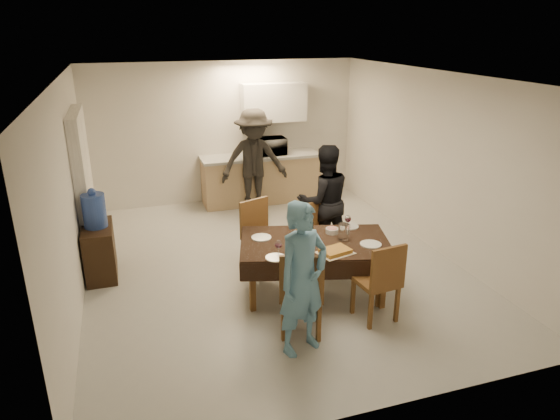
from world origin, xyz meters
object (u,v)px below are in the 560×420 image
(wine_bottle, at_px, (310,228))
(water_jug, at_px, (94,211))
(dining_table, at_px, (315,244))
(savoury_tart, at_px, (335,251))
(console, at_px, (100,251))
(microwave, at_px, (270,146))
(person_kitchen, at_px, (254,161))
(person_near, at_px, (303,279))
(water_pitcher, at_px, (343,232))
(person_far, at_px, (324,201))

(wine_bottle, bearing_deg, water_jug, 153.40)
(dining_table, xyz_separation_m, water_jug, (-2.56, 1.31, 0.26))
(savoury_tart, bearing_deg, console, 147.62)
(microwave, height_order, person_kitchen, person_kitchen)
(dining_table, distance_m, person_near, 1.19)
(water_jug, height_order, person_kitchen, person_kitchen)
(water_pitcher, height_order, person_near, person_near)
(console, relative_size, person_far, 0.47)
(water_pitcher, bearing_deg, person_near, -131.99)
(dining_table, xyz_separation_m, person_near, (-0.55, -1.05, 0.14))
(dining_table, relative_size, console, 2.63)
(water_pitcher, bearing_deg, person_kitchen, 95.09)
(savoury_tart, height_order, person_far, person_far)
(wine_bottle, bearing_deg, water_pitcher, -14.04)
(water_pitcher, bearing_deg, savoury_tart, -127.15)
(person_near, relative_size, person_far, 0.99)
(person_near, bearing_deg, console, 110.07)
(wine_bottle, height_order, water_pitcher, wine_bottle)
(savoury_tart, distance_m, microwave, 3.99)
(water_pitcher, distance_m, person_far, 1.12)
(water_pitcher, xyz_separation_m, microwave, (0.15, 3.63, 0.26))
(person_far, bearing_deg, person_near, 64.67)
(microwave, height_order, person_near, person_near)
(wine_bottle, xyz_separation_m, person_far, (0.60, 1.00, -0.05))
(water_jug, xyz_separation_m, person_near, (2.01, -2.36, -0.12))
(console, relative_size, savoury_tart, 1.95)
(console, distance_m, wine_bottle, 2.86)
(person_kitchen, bearing_deg, water_pitcher, -84.91)
(wine_bottle, relative_size, microwave, 0.60)
(dining_table, height_order, water_jug, water_jug)
(water_jug, xyz_separation_m, wine_bottle, (2.51, -1.26, -0.06))
(person_kitchen, bearing_deg, dining_table, -91.22)
(console, xyz_separation_m, savoury_tart, (2.66, -1.69, 0.37))
(water_jug, bearing_deg, microwave, 36.54)
(wine_bottle, bearing_deg, person_near, -114.44)
(savoury_tart, bearing_deg, water_jug, 147.62)
(microwave, bearing_deg, person_near, 77.18)
(wine_bottle, bearing_deg, savoury_tart, -70.77)
(water_pitcher, bearing_deg, dining_table, 171.87)
(console, height_order, microwave, microwave)
(wine_bottle, distance_m, water_pitcher, 0.42)
(savoury_tart, bearing_deg, microwave, 84.19)
(person_near, bearing_deg, microwave, 56.78)
(console, bearing_deg, person_near, -49.52)
(water_jug, bearing_deg, water_pitcher, -25.00)
(person_near, xyz_separation_m, person_kitchen, (0.62, 4.18, 0.11))
(console, xyz_separation_m, wine_bottle, (2.51, -1.26, 0.52))
(dining_table, xyz_separation_m, person_far, (0.55, 1.05, 0.15))
(dining_table, relative_size, person_near, 1.24)
(water_jug, bearing_deg, wine_bottle, -26.60)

